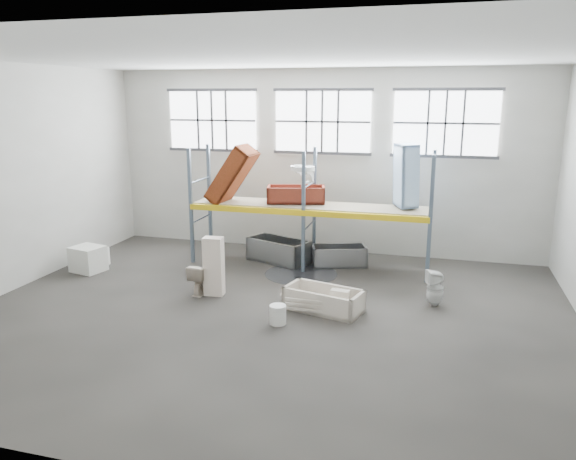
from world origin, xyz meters
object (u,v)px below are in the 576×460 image
(carton_near, at_px, (88,259))
(steel_tub_left, at_px, (279,250))
(toilet_white, at_px, (435,288))
(bathtub_beige, at_px, (324,299))
(steel_tub_right, at_px, (339,256))
(blue_tub_upright, at_px, (406,175))
(rust_tub_flat, at_px, (296,194))
(cistern_tall, at_px, (214,266))
(bucket, at_px, (278,315))
(toilet_beige, at_px, (201,278))

(carton_near, bearing_deg, steel_tub_left, 25.64)
(toilet_white, xyz_separation_m, carton_near, (-8.40, 0.08, -0.07))
(bathtub_beige, xyz_separation_m, steel_tub_right, (-0.26, 3.13, 0.02))
(blue_tub_upright, bearing_deg, bathtub_beige, -112.67)
(toilet_white, relative_size, rust_tub_flat, 0.53)
(cistern_tall, relative_size, steel_tub_right, 0.94)
(steel_tub_left, distance_m, carton_near, 4.83)
(bucket, bearing_deg, cistern_tall, 147.31)
(bucket, relative_size, carton_near, 0.51)
(toilet_beige, height_order, bucket, toilet_beige)
(toilet_beige, height_order, blue_tub_upright, blue_tub_upright)
(cistern_tall, distance_m, carton_near, 3.79)
(carton_near, bearing_deg, rust_tub_flat, 24.06)
(bathtub_beige, distance_m, blue_tub_upright, 4.08)
(toilet_white, xyz_separation_m, rust_tub_flat, (-3.60, 2.22, 1.43))
(bathtub_beige, relative_size, steel_tub_left, 0.96)
(steel_tub_left, relative_size, bucket, 4.38)
(cistern_tall, bearing_deg, bathtub_beige, -10.47)
(steel_tub_right, relative_size, rust_tub_flat, 0.94)
(toilet_white, relative_size, steel_tub_left, 0.47)
(blue_tub_upright, xyz_separation_m, carton_near, (-7.55, -2.24, -2.08))
(steel_tub_right, xyz_separation_m, rust_tub_flat, (-1.15, -0.03, 1.57))
(blue_tub_upright, bearing_deg, toilet_beige, -144.76)
(toilet_white, height_order, bucket, toilet_white)
(cistern_tall, height_order, rust_tub_flat, rust_tub_flat)
(toilet_beige, bearing_deg, bathtub_beige, -179.23)
(steel_tub_right, height_order, rust_tub_flat, rust_tub_flat)
(blue_tub_upright, bearing_deg, carton_near, -163.49)
(steel_tub_left, distance_m, steel_tub_right, 1.61)
(cistern_tall, xyz_separation_m, rust_tub_flat, (1.10, 2.86, 1.17))
(bathtub_beige, bearing_deg, bucket, -112.90)
(bathtub_beige, distance_m, carton_near, 6.29)
(bucket, bearing_deg, blue_tub_upright, 63.64)
(rust_tub_flat, height_order, carton_near, rust_tub_flat)
(bathtub_beige, relative_size, bucket, 4.18)
(steel_tub_left, xyz_separation_m, blue_tub_upright, (3.20, 0.15, 2.09))
(cistern_tall, height_order, steel_tub_right, cistern_tall)
(toilet_white, relative_size, carton_near, 1.05)
(toilet_beige, distance_m, steel_tub_left, 2.95)
(steel_tub_left, height_order, blue_tub_upright, blue_tub_upright)
(toilet_white, bearing_deg, rust_tub_flat, -142.07)
(toilet_white, bearing_deg, bathtub_beige, -88.51)
(bathtub_beige, relative_size, carton_near, 2.13)
(toilet_beige, relative_size, cistern_tall, 0.52)
(blue_tub_upright, bearing_deg, toilet_white, -69.79)
(toilet_beige, height_order, carton_near, toilet_beige)
(cistern_tall, bearing_deg, toilet_beige, 173.01)
(steel_tub_left, xyz_separation_m, bucket, (1.16, -3.96, -0.11))
(bathtub_beige, bearing_deg, toilet_white, 36.36)
(toilet_white, bearing_deg, toilet_beige, -103.26)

